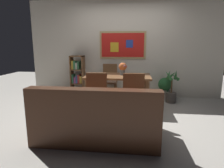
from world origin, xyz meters
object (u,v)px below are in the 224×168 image
Objects in this scene: potted_palm at (171,90)px; leather_couch at (97,120)px; dining_chair_near_left at (98,92)px; dining_chair_far_left at (110,78)px; dining_chair_near_right at (133,93)px; potted_ivy at (165,87)px; flower_vase at (123,68)px; dining_table at (118,80)px; bookshelf at (78,78)px.

leather_couch is at bearing -124.36° from potted_palm.
dining_chair_near_left is at bearing -141.23° from potted_palm.
dining_chair_far_left is 1.55m from dining_chair_near_left.
dining_chair_near_right is (0.65, -1.54, 0.00)m from dining_chair_far_left.
dining_chair_near_right is 1.76m from potted_ivy.
potted_ivy is 0.69× the size of potted_palm.
leather_couch is at bearing -99.18° from flower_vase.
dining_chair_near_right reaches higher than dining_table.
dining_chair_near_left is at bearing -116.45° from flower_vase.
potted_ivy is at bearing 60.99° from leather_couch.
dining_chair_near_left is 1.00m from flower_vase.
dining_chair_near_left is 2.06m from potted_palm.
leather_couch is at bearing -86.96° from dining_chair_far_left.
dining_table is at bearing -69.05° from dining_chair_far_left.
dining_chair_far_left is at bearing -179.52° from potted_ivy.
dining_table reaches higher than potted_ivy.
flower_vase is at bearing 80.82° from leather_couch.
dining_chair_near_right is at bearing -67.04° from dining_chair_far_left.
dining_chair_near_left is at bearing -90.69° from dining_chair_far_left.
dining_table is at bearing -149.27° from flower_vase.
dining_chair_far_left is 3.26× the size of flower_vase.
flower_vase reaches higher than dining_chair_near_left.
potted_ivy is (1.16, 0.79, -0.32)m from dining_table.
dining_chair_far_left and dining_chair_near_right have the same top height.
dining_chair_near_right is 2.18m from bookshelf.
leather_couch is at bearing -80.14° from dining_chair_near_left.
potted_ivy is 2.05× the size of flower_vase.
potted_palm is at bearing 55.64° from leather_couch.
dining_table is 2.53× the size of potted_ivy.
potted_palm is (1.59, 1.28, -0.23)m from dining_chair_near_left.
dining_chair_near_right and dining_chair_near_left have the same top height.
dining_chair_near_right is at bearing -45.19° from bookshelf.
leather_couch is at bearing -67.14° from bookshelf.
dining_table is 1.66m from leather_couch.
dining_chair_far_left is 1.09× the size of potted_palm.
potted_ivy is (1.33, 2.40, 0.01)m from leather_couch.
dining_chair_near_left reaches higher than dining_table.
potted_ivy is at bearing 0.21° from bookshelf.
dining_chair_far_left reaches higher than dining_table.
dining_chair_far_left is 1.68m from dining_chair_near_right.
flower_vase reaches higher than dining_chair_far_left.
dining_chair_near_left reaches higher than potted_palm.
bookshelf is (-1.01, 2.39, 0.20)m from leather_couch.
dining_chair_near_left is 0.51× the size of leather_couch.
potted_palm is at bearing -6.42° from bookshelf.
dining_chair_far_left is at bearing 119.05° from flower_vase.
flower_vase is at bearing -159.38° from potted_palm.
dining_chair_near_left is 0.80× the size of bookshelf.
dining_table is at bearing -33.44° from bookshelf.
potted_palm is at bearing -67.98° from potted_ivy.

